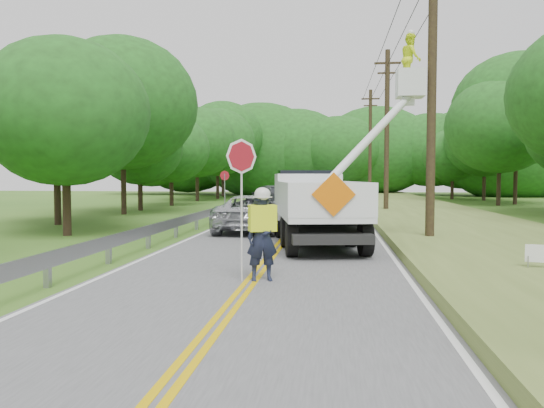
# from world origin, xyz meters

# --- Properties ---
(ground) EXTENTS (140.00, 140.00, 0.00)m
(ground) POSITION_xyz_m (0.00, 0.00, 0.00)
(ground) COLOR #305C1B
(ground) RESTS_ON ground
(road) EXTENTS (7.20, 96.00, 0.03)m
(road) POSITION_xyz_m (0.00, 14.00, 0.01)
(road) COLOR #505052
(road) RESTS_ON ground
(guardrail) EXTENTS (0.18, 48.00, 0.77)m
(guardrail) POSITION_xyz_m (-4.02, 14.91, 0.55)
(guardrail) COLOR gray
(guardrail) RESTS_ON ground
(utility_poles) EXTENTS (1.60, 43.30, 10.00)m
(utility_poles) POSITION_xyz_m (5.00, 17.02, 5.27)
(utility_poles) COLOR black
(utility_poles) RESTS_ON ground
(tall_grass_verge) EXTENTS (7.00, 96.00, 0.30)m
(tall_grass_verge) POSITION_xyz_m (7.10, 14.00, 0.15)
(tall_grass_verge) COLOR #58682E
(tall_grass_verge) RESTS_ON ground
(treeline_left) EXTENTS (10.12, 56.48, 10.82)m
(treeline_left) POSITION_xyz_m (-10.56, 31.16, 5.73)
(treeline_left) COLOR #332319
(treeline_left) RESTS_ON ground
(treeline_horizon) EXTENTS (57.52, 15.48, 12.56)m
(treeline_horizon) POSITION_xyz_m (1.80, 56.19, 5.50)
(treeline_horizon) COLOR #1E4218
(treeline_horizon) RESTS_ON ground
(flagger) EXTENTS (1.13, 0.69, 3.09)m
(flagger) POSITION_xyz_m (0.23, 2.14, 1.12)
(flagger) COLOR #191E33
(flagger) RESTS_ON road
(bucket_truck) EXTENTS (5.32, 7.52, 7.02)m
(bucket_truck) POSITION_xyz_m (1.27, 9.45, 1.59)
(bucket_truck) COLOR black
(bucket_truck) RESTS_ON road
(suv_silver) EXTENTS (2.53, 5.44, 1.51)m
(suv_silver) POSITION_xyz_m (-1.63, 12.50, 0.77)
(suv_silver) COLOR #BBBDC2
(suv_silver) RESTS_ON road
(suv_darkgrey) EXTENTS (4.62, 6.36, 1.71)m
(suv_darkgrey) POSITION_xyz_m (-2.19, 24.75, 0.88)
(suv_darkgrey) COLOR #3D4246
(suv_darkgrey) RESTS_ON road
(stop_sign_permanent) EXTENTS (0.50, 0.30, 2.62)m
(stop_sign_permanent) POSITION_xyz_m (-4.32, 20.04, 1.75)
(stop_sign_permanent) COLOR gray
(stop_sign_permanent) RESTS_ON ground
(yard_sign) EXTENTS (0.54, 0.18, 0.81)m
(yard_sign) POSITION_xyz_m (6.26, 2.89, 0.58)
(yard_sign) COLOR white
(yard_sign) RESTS_ON ground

